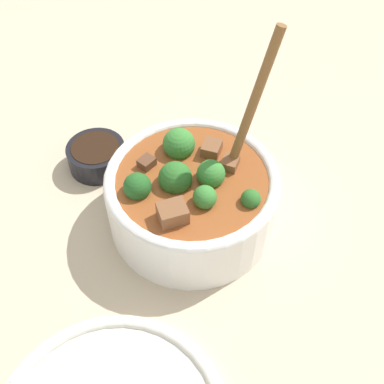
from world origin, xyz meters
The scene contains 3 objects.
ground_plane centered at (0.00, 0.00, 0.00)m, with size 4.00×4.00×0.00m, color #C6B293.
stew_bowl centered at (0.00, 0.00, 0.05)m, with size 0.23×0.23×0.28m.
condiment_bowl centered at (-0.10, -0.15, 0.02)m, with size 0.09×0.09×0.04m.
Camera 1 is at (0.42, 0.02, 0.55)m, focal length 45.00 mm.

